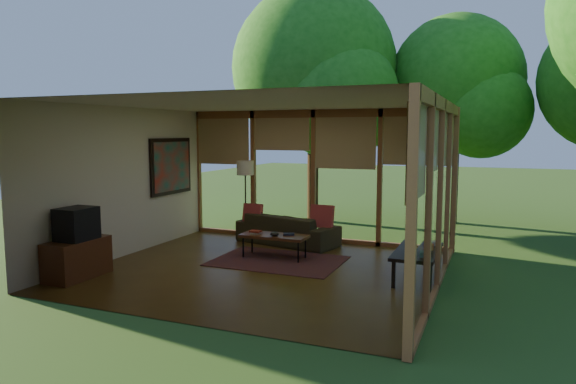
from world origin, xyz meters
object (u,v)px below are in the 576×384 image
at_px(television, 77,224).
at_px(media_cabinet, 77,259).
at_px(sofa, 287,229).
at_px(coffee_table, 274,237).
at_px(side_console, 416,253).
at_px(floor_lamp, 245,172).

bearing_deg(television, media_cabinet, 180.00).
distance_m(sofa, television, 4.09).
xyz_separation_m(media_cabinet, coffee_table, (2.33, 2.29, 0.09)).
distance_m(coffee_table, side_console, 2.57).
height_order(television, coffee_table, television).
bearing_deg(media_cabinet, coffee_table, 44.57).
bearing_deg(coffee_table, television, -135.18).
bearing_deg(side_console, media_cabinet, -158.51).
bearing_deg(floor_lamp, television, -105.48).
distance_m(television, coffee_table, 3.28).
bearing_deg(media_cabinet, floor_lamp, 74.23).
distance_m(media_cabinet, side_console, 5.24).
xyz_separation_m(coffee_table, side_console, (2.54, -0.37, 0.02)).
relative_size(television, coffee_table, 0.46).
distance_m(media_cabinet, floor_lamp, 4.00).
distance_m(media_cabinet, coffee_table, 3.27).
xyz_separation_m(sofa, side_console, (2.78, -1.56, 0.11)).
relative_size(sofa, floor_lamp, 1.26).
xyz_separation_m(media_cabinet, floor_lamp, (1.04, 3.70, 1.11)).
relative_size(media_cabinet, side_console, 0.71).
bearing_deg(side_console, coffee_table, 171.65).
xyz_separation_m(media_cabinet, television, (0.02, 0.00, 0.55)).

